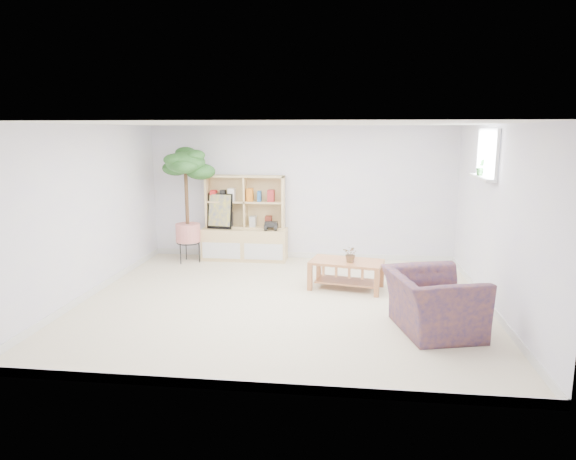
# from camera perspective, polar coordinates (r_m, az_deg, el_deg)

# --- Properties ---
(floor) EXTENTS (5.50, 5.00, 0.01)m
(floor) POSITION_cam_1_polar(r_m,az_deg,el_deg) (7.13, -0.52, -7.93)
(floor) COLOR beige
(floor) RESTS_ON ground
(ceiling) EXTENTS (5.50, 5.00, 0.01)m
(ceiling) POSITION_cam_1_polar(r_m,az_deg,el_deg) (6.75, -0.56, 11.73)
(ceiling) COLOR white
(ceiling) RESTS_ON walls
(walls) EXTENTS (5.51, 5.01, 2.40)m
(walls) POSITION_cam_1_polar(r_m,az_deg,el_deg) (6.84, -0.54, 1.62)
(walls) COLOR white
(walls) RESTS_ON floor
(baseboard) EXTENTS (5.50, 5.00, 0.10)m
(baseboard) POSITION_cam_1_polar(r_m,az_deg,el_deg) (7.12, -0.53, -7.55)
(baseboard) COLOR white
(baseboard) RESTS_ON floor
(window) EXTENTS (0.10, 0.98, 0.68)m
(window) POSITION_cam_1_polar(r_m,az_deg,el_deg) (7.53, 21.36, 7.86)
(window) COLOR white
(window) RESTS_ON walls
(window_sill) EXTENTS (0.14, 1.00, 0.04)m
(window_sill) POSITION_cam_1_polar(r_m,az_deg,el_deg) (7.54, 20.74, 5.46)
(window_sill) COLOR white
(window_sill) RESTS_ON walls
(storage_unit) EXTENTS (1.52, 0.51, 1.52)m
(storage_unit) POSITION_cam_1_polar(r_m,az_deg,el_deg) (9.25, -4.86, 1.32)
(storage_unit) COLOR #E1BA7C
(storage_unit) RESTS_ON floor
(poster) EXTENTS (0.47, 0.16, 0.63)m
(poster) POSITION_cam_1_polar(r_m,az_deg,el_deg) (9.28, -7.58, 2.08)
(poster) COLOR yellow
(poster) RESTS_ON storage_unit
(toy_truck) EXTENTS (0.33, 0.23, 0.17)m
(toy_truck) POSITION_cam_1_polar(r_m,az_deg,el_deg) (9.10, -1.89, 0.51)
(toy_truck) COLOR black
(toy_truck) RESTS_ON storage_unit
(coffee_table) EXTENTS (1.14, 0.77, 0.43)m
(coffee_table) POSITION_cam_1_polar(r_m,az_deg,el_deg) (7.67, 6.49, -4.95)
(coffee_table) COLOR #B4754C
(coffee_table) RESTS_ON floor
(table_plant) EXTENTS (0.29, 0.28, 0.25)m
(table_plant) POSITION_cam_1_polar(r_m,az_deg,el_deg) (7.52, 7.02, -2.65)
(table_plant) COLOR #1C7317
(table_plant) RESTS_ON coffee_table
(floor_tree) EXTENTS (0.76, 0.76, 2.04)m
(floor_tree) POSITION_cam_1_polar(r_m,az_deg,el_deg) (9.16, -11.17, 2.67)
(floor_tree) COLOR #24561C
(floor_tree) RESTS_ON floor
(armchair) EXTENTS (1.19, 1.29, 0.80)m
(armchair) POSITION_cam_1_polar(r_m,az_deg,el_deg) (6.24, 15.80, -7.31)
(armchair) COLOR navy
(armchair) RESTS_ON floor
(sill_plant) EXTENTS (0.13, 0.11, 0.23)m
(sill_plant) POSITION_cam_1_polar(r_m,az_deg,el_deg) (7.62, 20.64, 6.55)
(sill_plant) COLOR #24561C
(sill_plant) RESTS_ON window_sill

